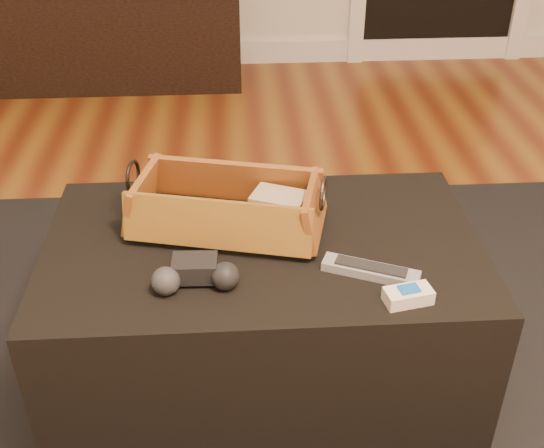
{
  "coord_description": "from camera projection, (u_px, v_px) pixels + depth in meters",
  "views": [
    {
      "loc": [
        0.16,
        -0.95,
        1.32
      ],
      "look_at": [
        0.24,
        0.32,
        0.49
      ],
      "focal_mm": 45.0,
      "sensor_mm": 36.0,
      "label": 1
    }
  ],
  "objects": [
    {
      "name": "baseboard",
      "position": [
        201.0,
        53.0,
        3.75
      ],
      "size": [
        5.0,
        0.04,
        0.12
      ],
      "primitive_type": "cube",
      "color": "white",
      "rests_on": "floor"
    },
    {
      "name": "media_cabinet",
      "position": [
        107.0,
        31.0,
        3.43
      ],
      "size": [
        1.33,
        0.45,
        0.52
      ],
      "primitive_type": "cube",
      "color": "black",
      "rests_on": "floor"
    },
    {
      "name": "area_rug",
      "position": [
        265.0,
        389.0,
        1.75
      ],
      "size": [
        2.6,
        2.0,
        0.01
      ],
      "primitive_type": "cube",
      "color": "black",
      "rests_on": "floor"
    },
    {
      "name": "ottoman",
      "position": [
        263.0,
        312.0,
        1.67
      ],
      "size": [
        1.0,
        0.6,
        0.42
      ],
      "primitive_type": "cube",
      "color": "black",
      "rests_on": "area_rug"
    },
    {
      "name": "tv_remote",
      "position": [
        216.0,
        220.0,
        1.58
      ],
      "size": [
        0.24,
        0.08,
        0.02
      ],
      "primitive_type": "cube",
      "rotation": [
        0.0,
        0.0,
        -0.13
      ],
      "color": "black",
      "rests_on": "wicker_basket"
    },
    {
      "name": "cloth_bundle",
      "position": [
        279.0,
        207.0,
        1.59
      ],
      "size": [
        0.15,
        0.13,
        0.07
      ],
      "primitive_type": "cube",
      "rotation": [
        0.0,
        0.0,
        -0.41
      ],
      "color": "#C7AE8A",
      "rests_on": "wicker_basket"
    },
    {
      "name": "wicker_basket",
      "position": [
        227.0,
        209.0,
        1.58
      ],
      "size": [
        0.48,
        0.33,
        0.16
      ],
      "color": "brown",
      "rests_on": "ottoman"
    },
    {
      "name": "game_controller",
      "position": [
        195.0,
        274.0,
        1.41
      ],
      "size": [
        0.19,
        0.1,
        0.06
      ],
      "color": "black",
      "rests_on": "ottoman"
    },
    {
      "name": "silver_remote",
      "position": [
        371.0,
        270.0,
        1.45
      ],
      "size": [
        0.21,
        0.13,
        0.02
      ],
      "color": "#9A9EA1",
      "rests_on": "ottoman"
    },
    {
      "name": "cream_gadget",
      "position": [
        408.0,
        296.0,
        1.37
      ],
      "size": [
        0.1,
        0.07,
        0.04
      ],
      "color": "white",
      "rests_on": "ottoman"
    }
  ]
}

